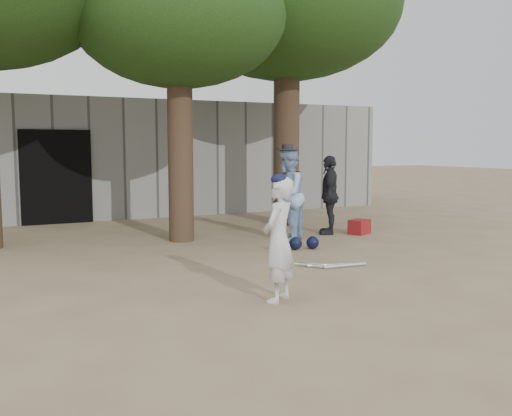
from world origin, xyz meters
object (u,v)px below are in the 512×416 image
boy_player (279,240)px  red_bag (359,227)px  spectator_dark (329,195)px  spectator_blue (287,195)px

boy_player → red_bag: bearing=-175.7°
spectator_dark → red_bag: spectator_dark is taller
spectator_blue → boy_player: bearing=15.9°
red_bag → spectator_dark: bearing=151.0°
boy_player → spectator_dark: bearing=-169.2°
boy_player → spectator_blue: 4.29m
spectator_dark → red_bag: bearing=97.3°
spectator_blue → spectator_dark: (1.22, 0.37, -0.08)m
boy_player → red_bag: 5.50m
boy_player → spectator_dark: 5.31m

